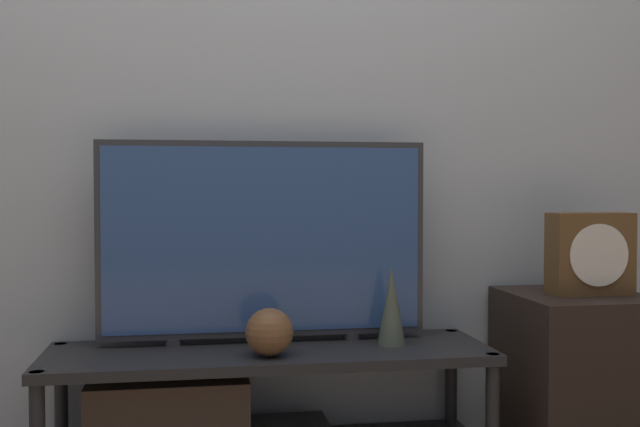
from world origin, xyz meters
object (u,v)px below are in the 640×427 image
Objects in this scene: vase_slim_bronze at (391,305)px; television at (264,239)px; vase_round_glass at (269,332)px; mantel_clock at (590,254)px.

television is at bearing 166.05° from vase_slim_bronze.
vase_round_glass is 1.03m from mantel_clock.
television is 0.31m from vase_round_glass.
vase_round_glass is at bearing -176.44° from mantel_clock.
television is 4.18× the size of vase_slim_bronze.
mantel_clock is at bearing -7.15° from television.
mantel_clock reaches higher than vase_round_glass.
vase_slim_bronze is at bearing 177.04° from mantel_clock.
vase_slim_bronze is (0.38, -0.09, -0.20)m from television.
mantel_clock is (0.63, -0.03, 0.15)m from vase_slim_bronze.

